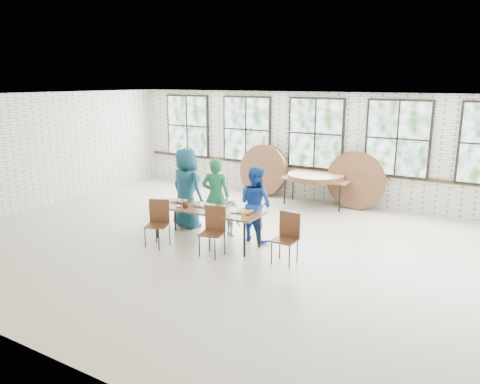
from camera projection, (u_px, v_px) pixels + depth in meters
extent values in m
plane|color=beige|center=(230.00, 246.00, 9.59)|extent=(12.00, 12.00, 0.00)
plane|color=white|center=(229.00, 97.00, 8.89)|extent=(12.00, 12.00, 0.00)
plane|color=silver|center=(316.00, 147.00, 12.99)|extent=(12.00, 0.00, 12.00)
plane|color=silver|center=(25.00, 238.00, 5.49)|extent=(12.00, 0.00, 12.00)
plane|color=silver|center=(36.00, 151.00, 12.25)|extent=(0.00, 9.00, 9.00)
cube|color=#422819|center=(315.00, 168.00, 13.11)|extent=(11.80, 0.05, 0.08)
cube|color=black|center=(188.00, 126.00, 15.06)|extent=(1.62, 0.05, 1.97)
cube|color=white|center=(187.00, 126.00, 15.03)|extent=(1.50, 0.01, 1.85)
cube|color=black|center=(247.00, 129.00, 13.96)|extent=(1.62, 0.05, 1.97)
cube|color=white|center=(246.00, 129.00, 13.93)|extent=(1.50, 0.01, 1.85)
cube|color=black|center=(316.00, 134.00, 12.86)|extent=(1.62, 0.05, 1.97)
cube|color=white|center=(315.00, 134.00, 12.83)|extent=(1.50, 0.01, 1.85)
cube|color=black|center=(398.00, 139.00, 11.75)|extent=(1.62, 0.05, 1.97)
cube|color=white|center=(397.00, 139.00, 11.72)|extent=(1.50, 0.01, 1.85)
cube|color=brown|center=(207.00, 209.00, 9.62)|extent=(2.43, 0.88, 0.04)
cylinder|color=black|center=(158.00, 222.00, 9.99)|extent=(0.05, 0.05, 0.70)
cylinder|color=black|center=(175.00, 215.00, 10.49)|extent=(0.05, 0.05, 0.70)
cylinder|color=black|center=(244.00, 239.00, 8.91)|extent=(0.05, 0.05, 0.70)
cylinder|color=black|center=(260.00, 231.00, 9.41)|extent=(0.05, 0.05, 0.70)
cube|color=#55301C|center=(157.00, 225.00, 9.44)|extent=(0.55, 0.53, 0.03)
cube|color=#55301C|center=(159.00, 211.00, 9.57)|extent=(0.40, 0.20, 0.50)
cylinder|color=black|center=(145.00, 237.00, 9.44)|extent=(0.02, 0.02, 0.44)
cylinder|color=black|center=(156.00, 232.00, 9.73)|extent=(0.02, 0.02, 0.44)
cylinder|color=black|center=(159.00, 240.00, 9.26)|extent=(0.02, 0.02, 0.44)
cylinder|color=black|center=(170.00, 235.00, 9.55)|extent=(0.02, 0.02, 0.44)
cube|color=#55301C|center=(212.00, 234.00, 8.93)|extent=(0.50, 0.48, 0.03)
cube|color=#55301C|center=(215.00, 218.00, 9.05)|extent=(0.42, 0.12, 0.50)
cylinder|color=black|center=(199.00, 246.00, 8.93)|extent=(0.02, 0.02, 0.44)
cylinder|color=black|center=(209.00, 241.00, 9.22)|extent=(0.02, 0.02, 0.44)
cylinder|color=black|center=(215.00, 249.00, 8.75)|extent=(0.02, 0.02, 0.44)
cylinder|color=black|center=(225.00, 244.00, 9.04)|extent=(0.02, 0.02, 0.44)
cube|color=#55301C|center=(285.00, 240.00, 8.55)|extent=(0.43, 0.41, 0.03)
cube|color=#55301C|center=(290.00, 225.00, 8.65)|extent=(0.42, 0.04, 0.50)
cylinder|color=black|center=(271.00, 253.00, 8.55)|extent=(0.02, 0.02, 0.44)
cylinder|color=black|center=(280.00, 248.00, 8.84)|extent=(0.02, 0.02, 0.44)
cylinder|color=black|center=(289.00, 257.00, 8.37)|extent=(0.02, 0.02, 0.44)
cylinder|color=black|center=(297.00, 251.00, 8.66)|extent=(0.02, 0.02, 0.44)
imported|color=navy|center=(187.00, 188.00, 10.61)|extent=(1.00, 0.76, 1.84)
imported|color=#1B673E|center=(216.00, 196.00, 10.24)|extent=(0.72, 0.61, 1.68)
imported|color=#151239|center=(231.00, 218.00, 10.14)|extent=(0.57, 0.41, 0.79)
imported|color=#1844AA|center=(256.00, 204.00, 9.74)|extent=(0.90, 0.78, 1.59)
cube|color=brown|center=(316.00, 179.00, 12.50)|extent=(1.83, 0.82, 0.04)
cylinder|color=black|center=(285.00, 191.00, 12.75)|extent=(0.04, 0.04, 0.70)
cylinder|color=black|center=(293.00, 188.00, 13.21)|extent=(0.04, 0.04, 0.70)
cylinder|color=black|center=(340.00, 199.00, 11.97)|extent=(0.04, 0.04, 0.70)
cylinder|color=black|center=(347.00, 194.00, 12.43)|extent=(0.04, 0.04, 0.70)
cube|color=black|center=(179.00, 201.00, 10.14)|extent=(0.44, 0.33, 0.02)
cube|color=black|center=(207.00, 206.00, 9.75)|extent=(0.44, 0.33, 0.02)
cube|color=black|center=(244.00, 212.00, 9.32)|extent=(0.44, 0.33, 0.02)
cylinder|color=black|center=(185.00, 206.00, 9.61)|extent=(0.09, 0.09, 0.09)
cube|color=red|center=(207.00, 208.00, 9.43)|extent=(0.06, 0.07, 0.11)
cylinder|color=blue|center=(214.00, 208.00, 9.41)|extent=(0.07, 0.07, 0.10)
cylinder|color=orange|center=(243.00, 215.00, 8.95)|extent=(0.07, 0.07, 0.11)
cylinder|color=white|center=(219.00, 211.00, 9.20)|extent=(0.17, 0.17, 0.10)
ellipsoid|color=white|center=(178.00, 206.00, 9.69)|extent=(0.11, 0.11, 0.05)
ellipsoid|color=white|center=(207.00, 212.00, 9.27)|extent=(0.11, 0.11, 0.05)
cylinder|color=brown|center=(316.00, 178.00, 12.49)|extent=(1.50, 1.50, 0.04)
cylinder|color=brown|center=(316.00, 176.00, 12.48)|extent=(1.50, 1.50, 0.04)
cylinder|color=brown|center=(316.00, 175.00, 12.47)|extent=(1.50, 1.50, 0.04)
cylinder|color=brown|center=(265.00, 170.00, 13.69)|extent=(1.50, 0.31, 1.48)
cylinder|color=brown|center=(262.00, 171.00, 13.63)|extent=(1.50, 0.27, 1.49)
cylinder|color=brown|center=(354.00, 180.00, 12.36)|extent=(1.50, 0.22, 1.50)
cylinder|color=brown|center=(357.00, 181.00, 12.22)|extent=(1.50, 0.35, 1.48)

